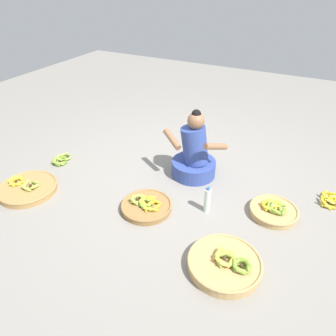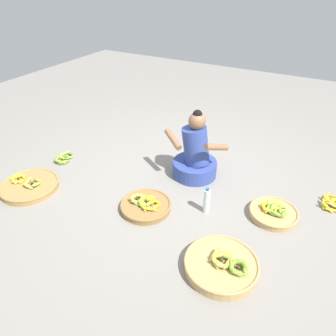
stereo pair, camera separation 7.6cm
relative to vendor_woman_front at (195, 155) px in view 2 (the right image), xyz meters
The scene contains 9 objects.
ground_plane 0.41m from the vendor_woman_front, 106.02° to the right, with size 10.00×10.00×0.00m, color gray.
vendor_woman_front is the anchor object (origin of this frame).
banana_basket_front_left 0.86m from the vendor_woman_front, 102.24° to the right, with size 0.52×0.52×0.14m.
banana_basket_front_right 1.90m from the vendor_woman_front, 142.49° to the right, with size 0.63×0.63×0.13m.
banana_basket_back_center 1.41m from the vendor_woman_front, 56.11° to the right, with size 0.61×0.61×0.16m.
banana_basket_mid_right 1.06m from the vendor_woman_front, 16.32° to the right, with size 0.48×0.48×0.14m.
loose_bananas_near_bicycle 1.71m from the vendor_woman_front, 162.30° to the right, with size 0.25×0.32×0.09m.
loose_bananas_back_left 1.52m from the vendor_woman_front, ahead, with size 0.22×0.31×0.09m.
water_bottle 0.69m from the vendor_woman_front, 55.11° to the right, with size 0.07×0.07×0.29m.
Camera 2 is at (1.30, -2.57, 2.11)m, focal length 33.40 mm.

